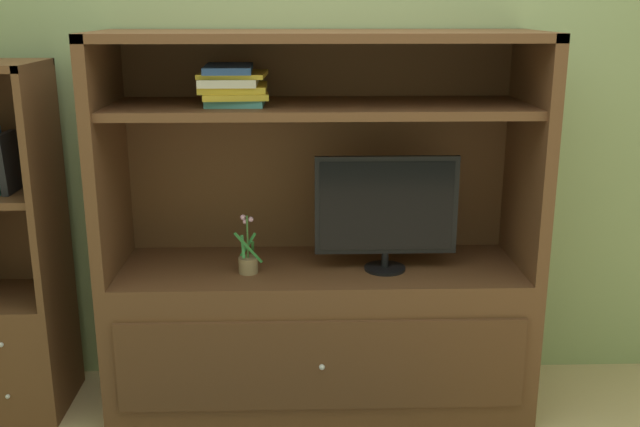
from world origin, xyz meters
TOP-DOWN VIEW (x-y plane):
  - painted_rear_wall at (0.00, 0.75)m, footprint 6.00×0.10m
  - media_console at (0.00, 0.41)m, footprint 1.81×0.61m
  - tv_monitor at (0.28, 0.34)m, footprint 0.60×0.18m
  - potted_plant at (-0.30, 0.32)m, footprint 0.12×0.08m
  - magazine_stack at (-0.35, 0.40)m, footprint 0.28×0.35m
  - bookshelf_tall at (-1.32, 0.41)m, footprint 0.38×0.44m

SIDE VIEW (x-z plane):
  - media_console at x=0.00m, z-range -0.31..1.33m
  - bookshelf_tall at x=-1.32m, z-range -0.24..1.29m
  - potted_plant at x=-0.30m, z-range 0.58..0.83m
  - tv_monitor at x=0.28m, z-range 0.67..1.17m
  - painted_rear_wall at x=0.00m, z-range 0.00..2.80m
  - magazine_stack at x=-0.35m, z-range 1.35..1.51m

